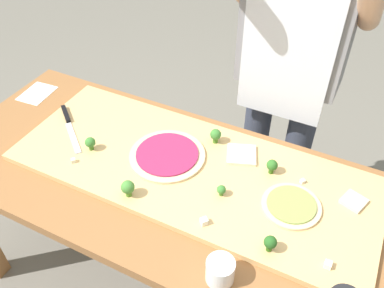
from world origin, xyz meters
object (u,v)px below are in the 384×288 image
(broccoli_floret_back_left, at_px, (270,243))
(cook_center, at_px, (291,59))
(pizza_whole_pesto_green, at_px, (291,205))
(cheese_crumble_c, at_px, (328,265))
(cheese_crumble_b, at_px, (73,161))
(recipe_note, at_px, (37,93))
(pizza_whole_beet_magenta, at_px, (167,155))
(pizza_slice_far_left, at_px, (354,201))
(pizza_slice_far_right, at_px, (241,155))
(cheese_crumble_d, at_px, (204,221))
(cheese_crumble_a, at_px, (303,181))
(broccoli_floret_front_mid, at_px, (128,188))
(broccoli_floret_back_right, at_px, (216,135))
(broccoli_floret_back_mid, at_px, (221,190))
(prep_table, at_px, (172,197))
(broccoli_floret_center_left, at_px, (272,166))
(chefs_knife, at_px, (69,122))
(flour_cup, at_px, (220,272))
(broccoli_floret_front_right, at_px, (90,143))

(broccoli_floret_back_left, distance_m, cook_center, 0.76)
(pizza_whole_pesto_green, height_order, cheese_crumble_c, cheese_crumble_c)
(cheese_crumble_b, height_order, recipe_note, cheese_crumble_b)
(pizza_whole_beet_magenta, xyz_separation_m, pizza_slice_far_left, (0.65, 0.08, -0.00))
(pizza_slice_far_right, bearing_deg, cook_center, 83.95)
(cheese_crumble_d, bearing_deg, cheese_crumble_a, 53.27)
(cheese_crumble_c, bearing_deg, cheese_crumble_d, -176.95)
(cook_center, bearing_deg, broccoli_floret_front_mid, -112.92)
(broccoli_floret_back_right, height_order, cheese_crumble_c, broccoli_floret_back_right)
(cheese_crumble_c, bearing_deg, pizza_whole_pesto_green, 132.92)
(broccoli_floret_back_mid, xyz_separation_m, cheese_crumble_d, (-0.00, -0.13, -0.01))
(prep_table, bearing_deg, pizza_slice_far_left, 14.45)
(pizza_whole_beet_magenta, xyz_separation_m, cheese_crumble_b, (-0.29, -0.18, 0.00))
(recipe_note, distance_m, cook_center, 1.12)
(broccoli_floret_center_left, xyz_separation_m, cook_center, (-0.08, 0.41, 0.18))
(chefs_knife, xyz_separation_m, broccoli_floret_front_mid, (0.43, -0.21, 0.03))
(broccoli_floret_back_right, relative_size, cheese_crumble_a, 4.22)
(pizza_slice_far_left, distance_m, broccoli_floret_center_left, 0.29)
(pizza_slice_far_left, bearing_deg, pizza_slice_far_right, 174.10)
(broccoli_floret_back_mid, height_order, cheese_crumble_c, broccoli_floret_back_mid)
(broccoli_floret_back_right, height_order, cook_center, cook_center)
(pizza_slice_far_left, bearing_deg, flour_cup, -123.63)
(pizza_slice_far_left, relative_size, broccoli_floret_front_right, 1.31)
(broccoli_floret_back_left, bearing_deg, broccoli_floret_center_left, 107.26)
(broccoli_floret_back_left, distance_m, broccoli_floret_front_mid, 0.49)
(recipe_note, xyz_separation_m, cook_center, (1.02, 0.39, 0.24))
(pizza_whole_pesto_green, relative_size, broccoli_floret_back_right, 3.22)
(broccoli_floret_back_right, height_order, cheese_crumble_d, broccoli_floret_back_right)
(broccoli_floret_front_mid, xyz_separation_m, broccoli_floret_back_mid, (0.27, 0.14, -0.01))
(broccoli_floret_front_right, bearing_deg, pizza_slice_far_left, 10.66)
(broccoli_floret_back_right, bearing_deg, broccoli_floret_front_right, -148.66)
(broccoli_floret_front_mid, distance_m, broccoli_floret_back_mid, 0.31)
(pizza_whole_pesto_green, bearing_deg, pizza_whole_beet_magenta, 176.70)
(cook_center, bearing_deg, prep_table, -111.71)
(flour_cup, bearing_deg, broccoli_floret_front_right, 157.90)
(pizza_slice_far_left, height_order, cheese_crumble_c, cheese_crumble_c)
(cheese_crumble_b, distance_m, cheese_crumble_c, 0.92)
(broccoli_floret_front_right, relative_size, cheese_crumble_d, 2.53)
(pizza_slice_far_right, bearing_deg, recipe_note, -179.47)
(broccoli_floret_front_mid, relative_size, cook_center, 0.04)
(broccoli_floret_front_right, relative_size, cheese_crumble_b, 3.56)
(pizza_whole_beet_magenta, xyz_separation_m, broccoli_floret_front_right, (-0.27, -0.09, 0.02))
(broccoli_floret_center_left, bearing_deg, chefs_knife, -173.22)
(broccoli_floret_front_right, xyz_separation_m, flour_cup, (0.64, -0.26, -0.02))
(recipe_note, bearing_deg, flour_cup, -22.96)
(broccoli_floret_center_left, bearing_deg, broccoli_floret_back_right, 166.24)
(broccoli_floret_center_left, relative_size, cheese_crumble_c, 2.78)
(prep_table, height_order, recipe_note, recipe_note)
(cheese_crumble_b, bearing_deg, broccoli_floret_front_mid, -9.22)
(cheese_crumble_b, distance_m, recipe_note, 0.53)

